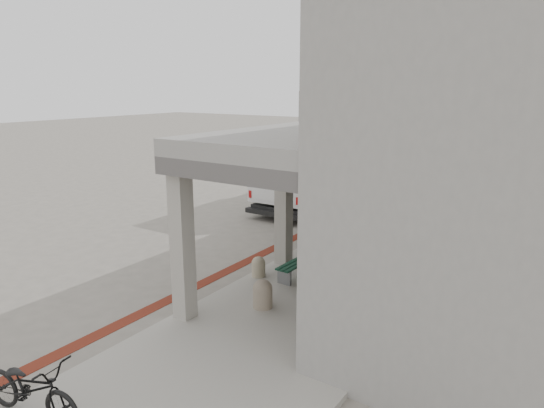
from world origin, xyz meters
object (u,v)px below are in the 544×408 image
Objects in this scene: utility_cabinet at (379,245)px; bicycle_black at (31,388)px; bench at (301,264)px; fedex_truck at (319,164)px.

bicycle_black reaches higher than utility_cabinet.
bench is at bearing -119.57° from utility_cabinet.
bench is 2.58m from utility_cabinet.
bicycle_black reaches higher than bench.
fedex_truck is 4.02× the size of bicycle_black.
utility_cabinet is 0.49× the size of bicycle_black.
bicycle_black is at bearing -91.72° from bench.
bicycle_black is (3.22, -14.98, -1.12)m from fedex_truck.
bench is at bearing -65.11° from fedex_truck.
utility_cabinet is at bearing -48.60° from fedex_truck.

